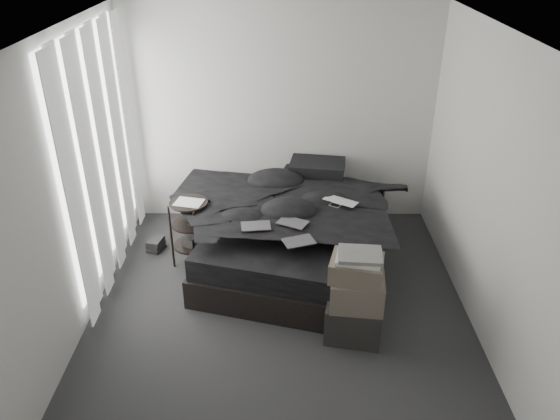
{
  "coord_description": "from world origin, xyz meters",
  "views": [
    {
      "loc": [
        0.03,
        -4.05,
        3.36
      ],
      "look_at": [
        0.0,
        0.8,
        0.75
      ],
      "focal_mm": 35.0,
      "sensor_mm": 36.0,
      "label": 1
    }
  ],
  "objects_px": {
    "laptop": "(338,197)",
    "side_stand": "(191,233)",
    "bed": "(297,248)",
    "box_lower": "(354,320)"
  },
  "relations": [
    {
      "from": "bed",
      "to": "box_lower",
      "type": "distance_m",
      "value": 1.32
    },
    {
      "from": "box_lower",
      "to": "side_stand",
      "type": "bearing_deg",
      "value": 143.7
    },
    {
      "from": "laptop",
      "to": "box_lower",
      "type": "bearing_deg",
      "value": -53.64
    },
    {
      "from": "bed",
      "to": "side_stand",
      "type": "xyz_separation_m",
      "value": [
        -1.14,
        -0.05,
        0.22
      ]
    },
    {
      "from": "laptop",
      "to": "side_stand",
      "type": "bearing_deg",
      "value": -147.11
    },
    {
      "from": "bed",
      "to": "laptop",
      "type": "distance_m",
      "value": 0.79
    },
    {
      "from": "laptop",
      "to": "side_stand",
      "type": "xyz_separation_m",
      "value": [
        -1.55,
        0.01,
        -0.45
      ]
    },
    {
      "from": "laptop",
      "to": "side_stand",
      "type": "relative_size",
      "value": 0.49
    },
    {
      "from": "bed",
      "to": "box_lower",
      "type": "height_order",
      "value": "box_lower"
    },
    {
      "from": "laptop",
      "to": "box_lower",
      "type": "relative_size",
      "value": 0.74
    }
  ]
}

